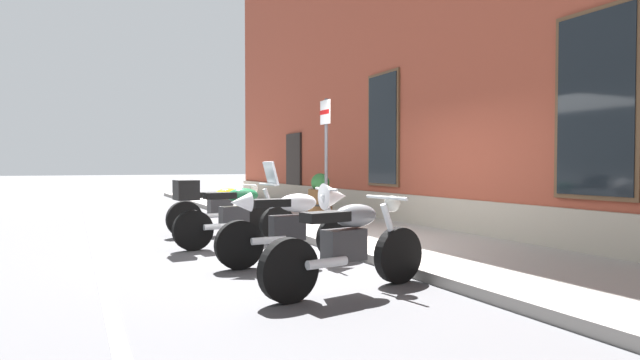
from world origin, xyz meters
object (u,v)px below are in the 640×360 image
at_px(motorcycle_white_sport, 296,221).
at_px(motorcycle_grey_naked, 349,245).
at_px(parking_sign, 326,145).
at_px(motorcycle_yellow_naked, 224,209).
at_px(motorcycle_green_touring, 230,212).
at_px(barrel_planter, 320,199).

relative_size(motorcycle_white_sport, motorcycle_grey_naked, 0.99).
xyz_separation_m(motorcycle_white_sport, parking_sign, (-2.32, 1.57, 1.10)).
bearing_deg(parking_sign, motorcycle_white_sport, -34.16).
distance_m(motorcycle_white_sport, motorcycle_grey_naked, 1.60).
xyz_separation_m(motorcycle_yellow_naked, motorcycle_green_touring, (1.57, -0.32, 0.09)).
height_order(motorcycle_yellow_naked, motorcycle_white_sport, motorcycle_white_sport).
height_order(motorcycle_white_sport, motorcycle_grey_naked, motorcycle_white_sport).
bearing_deg(motorcycle_grey_naked, motorcycle_green_touring, -174.56).
bearing_deg(motorcycle_green_touring, motorcycle_yellow_naked, 168.58).
xyz_separation_m(motorcycle_green_touring, parking_sign, (-0.60, 1.98, 1.11)).
relative_size(motorcycle_yellow_naked, motorcycle_white_sport, 1.05).
xyz_separation_m(motorcycle_green_touring, motorcycle_grey_naked, (3.31, 0.32, -0.09)).
bearing_deg(motorcycle_yellow_naked, barrel_planter, 101.97).
distance_m(motorcycle_green_touring, parking_sign, 2.35).
height_order(motorcycle_grey_naked, parking_sign, parking_sign).
distance_m(motorcycle_green_touring, motorcycle_white_sport, 1.77).
bearing_deg(motorcycle_green_touring, motorcycle_grey_naked, 5.44).
height_order(motorcycle_white_sport, barrel_planter, barrel_planter).
bearing_deg(motorcycle_green_touring, motorcycle_white_sport, 13.30).
relative_size(motorcycle_green_touring, parking_sign, 0.85).
relative_size(motorcycle_green_touring, motorcycle_white_sport, 1.02).
distance_m(motorcycle_yellow_naked, motorcycle_grey_naked, 4.88).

